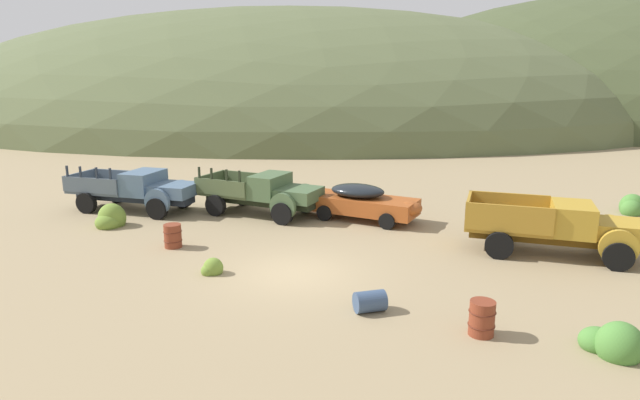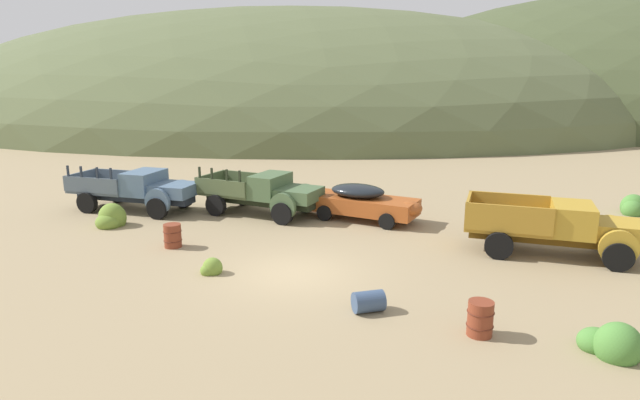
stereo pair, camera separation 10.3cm
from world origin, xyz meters
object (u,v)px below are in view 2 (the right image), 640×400
at_px(truck_chalk_blue, 143,190).
at_px(oil_drum_tipped, 369,301).
at_px(car_oxide_orange, 366,202).
at_px(oil_drum_foreground, 480,318).
at_px(truck_mustard, 567,228).
at_px(truck_weathered_green, 268,194).
at_px(oil_drum_spare, 173,236).

height_order(truck_chalk_blue, oil_drum_tipped, truck_chalk_blue).
xyz_separation_m(car_oxide_orange, oil_drum_foreground, (4.27, -9.85, -0.38)).
bearing_deg(truck_mustard, oil_drum_tipped, -129.52).
distance_m(truck_mustard, oil_drum_tipped, 8.59).
xyz_separation_m(truck_mustard, oil_drum_foreground, (-3.20, -6.77, -0.57)).
bearing_deg(truck_mustard, oil_drum_foreground, -109.92).
bearing_deg(truck_chalk_blue, oil_drum_tipped, -31.96).
xyz_separation_m(car_oxide_orange, oil_drum_tipped, (1.43, -9.15, -0.53)).
relative_size(truck_weathered_green, oil_drum_spare, 6.78).
height_order(car_oxide_orange, truck_mustard, truck_mustard).
bearing_deg(oil_drum_spare, truck_chalk_blue, 130.68).
bearing_deg(oil_drum_tipped, oil_drum_spare, 153.92).
xyz_separation_m(truck_weathered_green, oil_drum_tipped, (5.86, -9.02, -0.71)).
xyz_separation_m(truck_weathered_green, oil_drum_spare, (-1.98, -5.19, -0.56)).
height_order(truck_weathered_green, truck_mustard, truck_weathered_green).
relative_size(truck_weathered_green, car_oxide_orange, 1.14).
bearing_deg(oil_drum_spare, oil_drum_foreground, -23.03).
distance_m(truck_weathered_green, oil_drum_tipped, 10.78).
bearing_deg(oil_drum_tipped, truck_chalk_blue, 144.44).
height_order(truck_weathered_green, oil_drum_foreground, truck_weathered_green).
distance_m(car_oxide_orange, oil_drum_foreground, 10.75).
relative_size(truck_weathered_green, truck_mustard, 0.96).
xyz_separation_m(truck_chalk_blue, oil_drum_foreground, (14.61, -9.12, -0.56)).
relative_size(car_oxide_orange, oil_drum_tipped, 5.19).
height_order(car_oxide_orange, oil_drum_tipped, car_oxide_orange).
bearing_deg(car_oxide_orange, truck_weathered_green, -163.83).
height_order(truck_weathered_green, oil_drum_spare, truck_weathered_green).
distance_m(truck_chalk_blue, car_oxide_orange, 10.37).
xyz_separation_m(truck_weathered_green, oil_drum_foreground, (8.70, -9.73, -0.56)).
height_order(car_oxide_orange, oil_drum_spare, car_oxide_orange).
bearing_deg(truck_weathered_green, truck_mustard, -1.68).
xyz_separation_m(truck_chalk_blue, truck_mustard, (17.81, -2.35, 0.01)).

